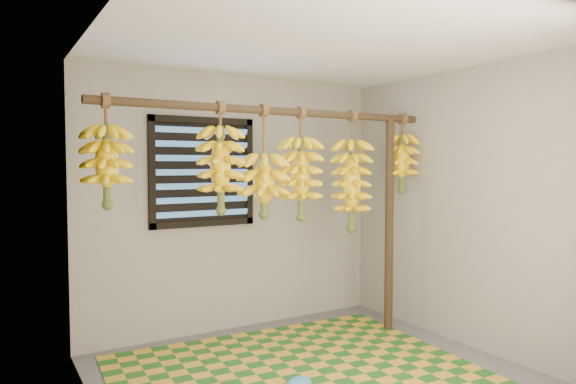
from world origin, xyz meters
TOP-DOWN VIEW (x-y plane):
  - ceiling at (0.00, 0.00)m, footprint 3.00×3.00m
  - wall_back at (0.00, 1.50)m, footprint 3.00×0.01m
  - wall_left at (-1.50, 0.00)m, footprint 0.01×3.00m
  - wall_right at (1.50, 0.00)m, footprint 0.01×3.00m
  - window at (-0.35, 1.48)m, footprint 1.00×0.04m
  - hanging_pole at (0.00, 0.70)m, footprint 3.00×0.06m
  - support_post at (1.20, 0.70)m, footprint 0.08×0.08m
  - woven_mat at (-0.09, 0.25)m, footprint 2.74×2.25m
  - plastic_bag at (-0.24, 0.00)m, footprint 0.25×0.22m
  - banana_bunch_a at (-1.35, 0.70)m, footprint 0.32×0.32m
  - banana_bunch_b at (-0.51, 0.70)m, footprint 0.34×0.34m
  - banana_bunch_c at (-0.14, 0.70)m, footprint 0.38×0.38m
  - banana_bunch_d at (0.21, 0.70)m, footprint 0.35×0.35m
  - banana_bunch_e at (0.75, 0.70)m, footprint 0.34×0.34m
  - banana_bunch_f at (1.35, 0.70)m, footprint 0.29×0.29m

SIDE VIEW (x-z plane):
  - woven_mat at x=-0.09m, z-range 0.00..0.01m
  - plastic_bag at x=-0.24m, z-range 0.01..0.10m
  - support_post at x=1.20m, z-range 0.00..2.00m
  - wall_back at x=0.00m, z-range 0.00..2.40m
  - wall_left at x=-1.50m, z-range 0.00..2.40m
  - wall_right at x=1.50m, z-range 0.00..2.40m
  - banana_bunch_e at x=0.75m, z-range 0.85..1.92m
  - banana_bunch_c at x=-0.14m, z-range 0.95..1.85m
  - banana_bunch_d at x=0.21m, z-range 0.98..1.92m
  - window at x=-0.35m, z-range 1.00..2.00m
  - banana_bunch_b at x=-0.51m, z-range 1.10..1.96m
  - banana_bunch_a at x=-1.35m, z-range 1.17..1.94m
  - banana_bunch_f at x=1.35m, z-range 1.21..1.96m
  - hanging_pole at x=0.00m, z-range 1.97..2.03m
  - ceiling at x=0.00m, z-range 2.40..2.41m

